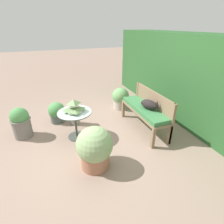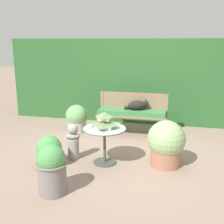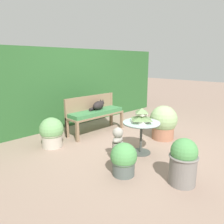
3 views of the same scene
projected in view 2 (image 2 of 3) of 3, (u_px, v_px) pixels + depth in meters
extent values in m
plane|color=gray|center=(123.00, 153.00, 4.94)|extent=(30.00, 30.00, 0.00)
cube|color=#285628|center=(142.00, 80.00, 6.96)|extent=(6.40, 1.00, 1.98)
cube|color=#7F664C|center=(98.00, 126.00, 5.83)|extent=(0.06, 0.06, 0.41)
cube|color=#7F664C|center=(165.00, 130.00, 5.53)|extent=(0.06, 0.06, 0.41)
cube|color=#7F664C|center=(102.00, 121.00, 6.19)|extent=(0.06, 0.06, 0.41)
cube|color=#7F664C|center=(166.00, 125.00, 5.88)|extent=(0.06, 0.06, 0.41)
cube|color=#7F664C|center=(132.00, 115.00, 5.80)|extent=(1.43, 0.44, 0.04)
cube|color=#387542|center=(132.00, 112.00, 5.79)|extent=(1.38, 0.40, 0.09)
cube|color=#7F664C|center=(102.00, 111.00, 6.14)|extent=(0.06, 0.06, 0.87)
cube|color=#7F664C|center=(166.00, 114.00, 5.84)|extent=(0.06, 0.06, 0.87)
cube|color=#7F664C|center=(134.00, 101.00, 5.93)|extent=(1.38, 0.04, 0.35)
ellipsoid|color=black|center=(137.00, 105.00, 5.76)|extent=(0.42, 0.31, 0.20)
sphere|color=black|center=(146.00, 104.00, 5.77)|extent=(0.11, 0.11, 0.11)
cone|color=black|center=(146.00, 100.00, 5.78)|extent=(0.04, 0.04, 0.05)
cone|color=black|center=(146.00, 101.00, 5.72)|extent=(0.04, 0.04, 0.05)
cylinder|color=black|center=(129.00, 108.00, 5.84)|extent=(0.22, 0.14, 0.07)
cylinder|color=#424742|center=(105.00, 162.00, 4.55)|extent=(0.37, 0.37, 0.02)
cylinder|color=#424742|center=(105.00, 146.00, 4.48)|extent=(0.04, 0.04, 0.58)
cylinder|color=silver|center=(105.00, 128.00, 4.41)|extent=(0.67, 0.67, 0.01)
torus|color=#424742|center=(105.00, 129.00, 4.41)|extent=(0.67, 0.67, 0.02)
cube|color=silver|center=(104.00, 126.00, 4.40)|extent=(0.26, 0.26, 0.05)
pyramid|color=#668451|center=(104.00, 122.00, 4.39)|extent=(0.35, 0.35, 0.08)
cube|color=silver|center=(104.00, 119.00, 4.37)|extent=(0.16, 0.16, 0.05)
pyramid|color=#668451|center=(104.00, 114.00, 4.36)|extent=(0.22, 0.22, 0.09)
cylinder|color=gray|center=(73.00, 149.00, 4.69)|extent=(0.19, 0.19, 0.34)
ellipsoid|color=gray|center=(73.00, 136.00, 4.64)|extent=(0.28, 0.22, 0.10)
sphere|color=gray|center=(73.00, 129.00, 4.61)|extent=(0.18, 0.18, 0.18)
cylinder|color=slate|center=(52.00, 178.00, 3.61)|extent=(0.37, 0.37, 0.42)
torus|color=slate|center=(51.00, 164.00, 3.56)|extent=(0.40, 0.40, 0.03)
sphere|color=#4C8E4C|center=(51.00, 158.00, 3.54)|extent=(0.36, 0.36, 0.36)
cylinder|color=#9E664C|center=(165.00, 155.00, 4.43)|extent=(0.47, 0.47, 0.33)
torus|color=#9E664C|center=(166.00, 146.00, 4.39)|extent=(0.51, 0.51, 0.03)
sphere|color=#89A870|center=(166.00, 139.00, 4.36)|extent=(0.59, 0.59, 0.59)
cylinder|color=#4C5651|center=(50.00, 159.00, 4.41)|extent=(0.33, 0.33, 0.23)
torus|color=#4C5651|center=(49.00, 153.00, 4.39)|extent=(0.37, 0.37, 0.03)
sphere|color=#4C8E4C|center=(49.00, 148.00, 4.37)|extent=(0.40, 0.40, 0.40)
cylinder|color=#ADA393|center=(77.00, 125.00, 6.09)|extent=(0.39, 0.39, 0.27)
torus|color=#ADA393|center=(77.00, 120.00, 6.06)|extent=(0.43, 0.43, 0.03)
sphere|color=#66995B|center=(77.00, 116.00, 6.04)|extent=(0.47, 0.47, 0.47)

